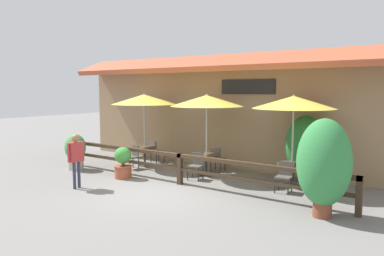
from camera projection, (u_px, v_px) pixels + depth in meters
The scene contains 20 objects.
ground_plane at pixel (158, 192), 10.67m from camera, with size 60.00×60.00×0.00m, color slate.
building_facade at pixel (230, 110), 13.79m from camera, with size 14.28×1.49×4.23m.
patio_railing at pixel (180, 162), 11.46m from camera, with size 10.40×0.14×0.95m.
patio_umbrella_near at pixel (144, 99), 14.10m from camera, with size 2.46×2.46×2.76m.
dining_table_near at pixel (145, 151), 14.31m from camera, with size 0.91×0.91×0.71m.
chair_near_streetside at pixel (133, 156), 13.72m from camera, with size 0.51×0.51×0.86m.
chair_near_wallside at pixel (156, 150), 14.91m from camera, with size 0.51×0.51×0.86m.
patio_umbrella_middle at pixel (207, 101), 12.50m from camera, with size 2.46×2.46×2.76m.
dining_table_middle at pixel (206, 159), 12.71m from camera, with size 0.91×0.91×0.71m.
chair_middle_streetside at pixel (196, 165), 12.12m from camera, with size 0.49×0.49×0.86m.
chair_middle_wallside at pixel (217, 158), 13.27m from camera, with size 0.46×0.46×0.86m.
patio_umbrella_far at pixel (294, 102), 11.02m from camera, with size 2.46×2.46×2.76m.
dining_table_far at pixel (292, 168), 11.23m from camera, with size 0.91×0.91×0.71m.
chair_far_streetside at pixel (284, 175), 10.62m from camera, with size 0.45×0.45×0.86m.
chair_far_wallside at pixel (301, 167), 11.81m from camera, with size 0.51×0.51×0.86m.
potted_plant_small_flowering at pixel (324, 164), 8.46m from camera, with size 1.23×1.10×2.27m.
potted_plant_broad_leaf at pixel (123, 163), 12.28m from camera, with size 0.59×0.59×1.03m.
potted_plant_corner_fern at pixel (75, 151), 13.58m from camera, with size 0.80×0.72×1.31m.
potted_plant_tall_tropical at pixel (305, 146), 11.71m from camera, with size 1.22×1.10×2.09m.
pedestrian at pixel (76, 154), 10.95m from camera, with size 0.22×0.57×1.61m.
Camera 1 is at (6.80, -7.96, 2.92)m, focal length 35.00 mm.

